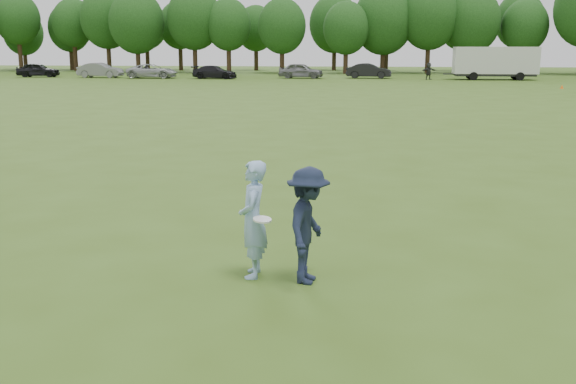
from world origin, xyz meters
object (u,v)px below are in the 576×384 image
(car_e, at_px, (301,71))
(field_cone, at_px, (562,87))
(car_a, at_px, (38,70))
(car_d, at_px, (215,72))
(car_c, at_px, (152,71))
(car_f, at_px, (369,71))
(cargo_trailer, at_px, (495,62))
(thrower, at_px, (253,219))
(car_b, at_px, (100,70))
(defender, at_px, (308,225))
(player_far_d, at_px, (429,71))

(car_e, bearing_deg, field_cone, -116.96)
(car_a, distance_m, car_d, 19.73)
(car_d, xyz_separation_m, car_e, (8.65, 1.95, 0.12))
(car_c, height_order, car_e, car_e)
(car_f, height_order, field_cone, car_f)
(car_c, xyz_separation_m, cargo_trailer, (34.66, 0.63, 1.06))
(car_e, distance_m, field_cone, 26.36)
(thrower, relative_size, car_f, 0.38)
(field_cone, relative_size, cargo_trailer, 0.03)
(car_b, bearing_deg, car_c, -92.66)
(car_d, relative_size, car_f, 0.99)
(car_b, relative_size, car_d, 1.03)
(thrower, height_order, field_cone, thrower)
(thrower, relative_size, car_a, 0.40)
(car_b, bearing_deg, car_e, -85.17)
(car_f, distance_m, field_cone, 21.42)
(car_b, bearing_deg, cargo_trailer, -87.65)
(car_a, height_order, car_b, car_b)
(thrower, height_order, car_d, thrower)
(defender, height_order, car_c, defender)
(car_b, relative_size, field_cone, 15.60)
(player_far_d, bearing_deg, field_cone, -77.81)
(car_d, relative_size, field_cone, 15.20)
(thrower, height_order, car_c, thrower)
(car_b, bearing_deg, car_d, -92.25)
(car_c, bearing_deg, car_d, -96.52)
(car_c, bearing_deg, car_f, -86.70)
(field_cone, xyz_separation_m, cargo_trailer, (-2.79, 13.52, 1.63))
(car_a, relative_size, car_d, 0.97)
(car_b, height_order, car_f, car_b)
(car_b, relative_size, car_c, 0.90)
(defender, xyz_separation_m, car_b, (-27.04, 59.87, -0.08))
(car_c, relative_size, cargo_trailer, 0.58)
(player_far_d, height_order, cargo_trailer, cargo_trailer)
(player_far_d, xyz_separation_m, field_cone, (9.24, -13.07, -0.70))
(car_a, relative_size, car_b, 0.94)
(cargo_trailer, bearing_deg, car_f, 172.49)
(cargo_trailer, bearing_deg, car_e, 177.49)
(car_b, bearing_deg, thrower, -154.14)
(car_a, bearing_deg, defender, -157.95)
(car_c, bearing_deg, defender, -162.77)
(car_c, height_order, car_d, car_c)
(car_f, bearing_deg, car_b, 98.72)
(field_cone, bearing_deg, car_c, 161.01)
(car_a, distance_m, cargo_trailer, 47.63)
(car_b, height_order, field_cone, car_b)
(car_f, bearing_deg, thrower, -176.64)
(field_cone, bearing_deg, car_d, 158.01)
(car_b, xyz_separation_m, car_e, (21.15, 0.99, 0.01))
(defender, xyz_separation_m, car_c, (-21.25, 59.38, -0.13))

